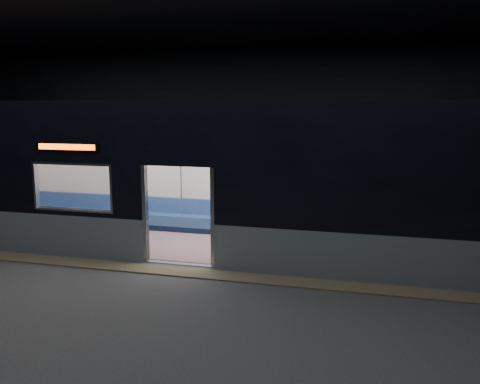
% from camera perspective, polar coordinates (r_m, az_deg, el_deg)
% --- Properties ---
extents(station_floor, '(24.00, 14.00, 0.01)m').
position_cam_1_polar(station_floor, '(9.77, -9.10, -9.89)').
color(station_floor, '#47494C').
rests_on(station_floor, ground).
extents(station_envelope, '(24.00, 14.00, 5.00)m').
position_cam_1_polar(station_envelope, '(9.22, -9.72, 12.13)').
color(station_envelope, black).
rests_on(station_envelope, station_floor).
extents(tactile_strip, '(22.80, 0.50, 0.03)m').
position_cam_1_polar(tactile_strip, '(10.24, -7.84, -8.80)').
color(tactile_strip, '#8C7F59').
rests_on(tactile_strip, station_floor).
extents(metro_car, '(18.00, 3.04, 3.35)m').
position_cam_1_polar(metro_car, '(11.66, -4.29, 2.77)').
color(metro_car, '#8B97A5').
rests_on(metro_car, station_floor).
extents(passenger, '(0.42, 0.71, 1.38)m').
position_cam_1_polar(passenger, '(12.32, 6.19, -1.79)').
color(passenger, black).
rests_on(passenger, metro_car).
extents(handbag, '(0.32, 0.30, 0.13)m').
position_cam_1_polar(handbag, '(12.12, 6.21, -2.60)').
color(handbag, black).
rests_on(handbag, passenger).
extents(transit_map, '(1.05, 0.03, 0.68)m').
position_cam_1_polar(transit_map, '(12.43, 20.24, 0.98)').
color(transit_map, white).
rests_on(transit_map, metro_car).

